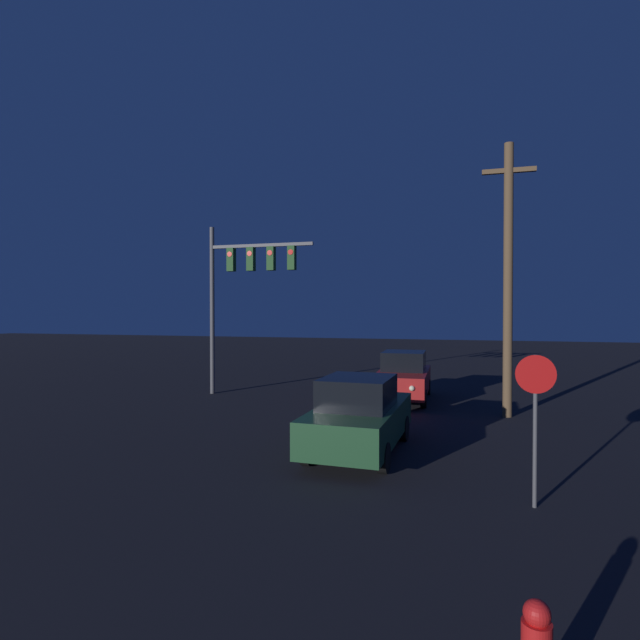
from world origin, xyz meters
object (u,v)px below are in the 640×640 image
traffic_signal_mast (242,277)px  stop_sign (535,403)px  car_near (359,416)px  utility_pole (508,276)px  car_far (403,377)px

traffic_signal_mast → stop_sign: size_ratio=2.59×
stop_sign → traffic_signal_mast: bearing=136.4°
car_near → traffic_signal_mast: size_ratio=0.68×
stop_sign → utility_pole: utility_pole is taller
car_near → car_far: bearing=90.6°
car_far → traffic_signal_mast: 7.19m
car_near → utility_pole: utility_pole is taller
traffic_signal_mast → stop_sign: 13.19m
car_far → traffic_signal_mast: traffic_signal_mast is taller
traffic_signal_mast → car_near: bearing=-47.7°
car_near → utility_pole: 7.12m
traffic_signal_mast → utility_pole: (9.53, -1.45, -0.22)m
traffic_signal_mast → utility_pole: utility_pole is taller
traffic_signal_mast → car_far: bearing=6.2°
car_near → stop_sign: size_ratio=1.77×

